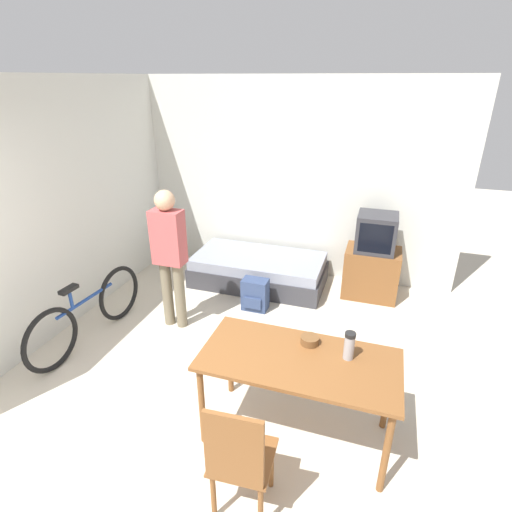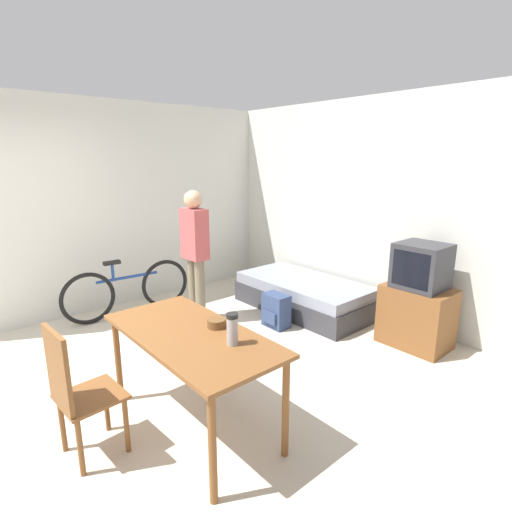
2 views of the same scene
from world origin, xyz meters
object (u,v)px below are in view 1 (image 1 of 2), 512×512
daybed (259,270)px  bicycle (88,314)px  wooden_chair (239,458)px  thermos_flask (349,344)px  backpack (255,295)px  person_standing (169,251)px  dining_table (299,367)px  mate_bowl (310,340)px  tv (373,260)px

daybed → bicycle: bearing=-126.1°
wooden_chair → daybed: bearing=105.6°
bicycle → thermos_flask: size_ratio=7.41×
wooden_chair → bicycle: bearing=149.4°
daybed → backpack: 0.69m
bicycle → person_standing: (0.73, 0.56, 0.60)m
dining_table → wooden_chair: bearing=-104.8°
daybed → dining_table: size_ratio=1.23×
thermos_flask → mate_bowl: (-0.30, 0.08, -0.09)m
thermos_flask → mate_bowl: thermos_flask is taller
wooden_chair → mate_bowl: (0.24, 0.96, 0.27)m
thermos_flask → backpack: 2.15m
tv → wooden_chair: 3.35m
backpack → dining_table: bearing=-62.1°
daybed → dining_table: (1.08, -2.39, 0.47)m
wooden_chair → backpack: 2.60m
thermos_flask → tv: bearing=88.2°
tv → thermos_flask: 2.45m
person_standing → bicycle: bearing=-142.5°
dining_table → backpack: 2.00m
person_standing → tv: bearing=33.9°
thermos_flask → mate_bowl: bearing=164.4°
mate_bowl → daybed: bearing=117.0°
daybed → bicycle: 2.28m
tv → wooden_chair: size_ratio=1.17×
mate_bowl → backpack: size_ratio=0.35×
person_standing → thermos_flask: person_standing is taller
person_standing → thermos_flask: size_ratio=7.27×
backpack → daybed: bearing=104.0°
mate_bowl → bicycle: bearing=171.8°
dining_table → wooden_chair: size_ratio=1.54×
wooden_chair → backpack: wooden_chair is taller
tv → mate_bowl: size_ratio=7.87×
daybed → bicycle: (-1.34, -1.84, 0.13)m
mate_bowl → tv: bearing=80.8°
daybed → tv: 1.53m
bicycle → mate_bowl: (2.46, -0.35, 0.46)m
tv → bicycle: bearing=-145.1°
dining_table → thermos_flask: 0.42m
daybed → mate_bowl: bearing=-63.0°
tv → dining_table: tv is taller
dining_table → mate_bowl: (0.04, 0.20, 0.12)m
wooden_chair → backpack: bearing=106.0°
daybed → bicycle: size_ratio=1.10×
bicycle → mate_bowl: mate_bowl is taller
daybed → thermos_flask: 2.77m
bicycle → person_standing: 1.10m
bicycle → mate_bowl: bearing=-8.2°
thermos_flask → backpack: (-1.25, 1.61, -0.68)m
wooden_chair → dining_table: bearing=75.2°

